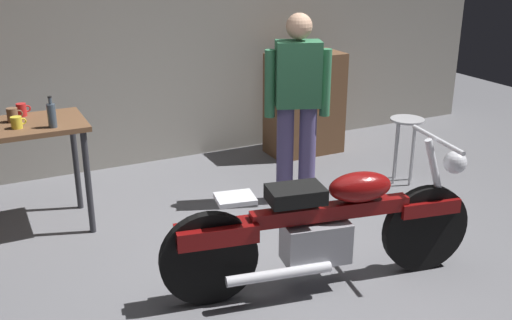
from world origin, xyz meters
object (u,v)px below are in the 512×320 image
(mug_yellow_tall, at_px, (17,123))
(bottle, at_px, (52,115))
(motorcycle, at_px, (326,226))
(person_standing, at_px, (297,101))
(mug_brown_stoneware, at_px, (13,115))
(shop_stool, at_px, (406,133))
(wooden_dresser, at_px, (305,104))
(mug_red_diner, at_px, (22,110))

(mug_yellow_tall, bearing_deg, bottle, -20.62)
(motorcycle, relative_size, person_standing, 1.30)
(motorcycle, relative_size, mug_brown_stoneware, 18.21)
(mug_yellow_tall, bearing_deg, motorcycle, -44.04)
(mug_yellow_tall, height_order, mug_brown_stoneware, mug_brown_stoneware)
(shop_stool, height_order, mug_brown_stoneware, mug_brown_stoneware)
(person_standing, bearing_deg, wooden_dresser, -102.31)
(motorcycle, xyz_separation_m, wooden_dresser, (1.27, 2.45, 0.10))
(person_standing, bearing_deg, shop_stool, -162.86)
(person_standing, distance_m, shop_stool, 1.24)
(motorcycle, bearing_deg, person_standing, 78.21)
(shop_stool, distance_m, mug_yellow_tall, 3.45)
(mug_red_diner, bearing_deg, mug_yellow_tall, -102.12)
(mug_red_diner, xyz_separation_m, bottle, (0.17, -0.43, 0.05))
(motorcycle, relative_size, wooden_dresser, 1.97)
(motorcycle, xyz_separation_m, bottle, (-1.46, 1.56, 0.55))
(shop_stool, bearing_deg, mug_yellow_tall, 173.41)
(person_standing, xyz_separation_m, mug_brown_stoneware, (-2.25, 0.50, 0.03))
(person_standing, xyz_separation_m, wooden_dresser, (0.74, 1.11, -0.38))
(wooden_dresser, bearing_deg, mug_yellow_tall, -165.01)
(motorcycle, xyz_separation_m, mug_yellow_tall, (-1.71, 1.65, 0.50))
(person_standing, bearing_deg, mug_red_diner, 4.73)
(mug_brown_stoneware, bearing_deg, mug_red_diner, 61.04)
(motorcycle, height_order, bottle, bottle)
(motorcycle, relative_size, bottle, 9.00)
(mug_red_diner, bearing_deg, wooden_dresser, 9.01)
(shop_stool, height_order, wooden_dresser, wooden_dresser)
(wooden_dresser, height_order, mug_brown_stoneware, wooden_dresser)
(person_standing, xyz_separation_m, bottle, (-2.00, 0.22, 0.07))
(shop_stool, bearing_deg, person_standing, 175.84)
(mug_yellow_tall, relative_size, mug_brown_stoneware, 0.95)
(bottle, bearing_deg, wooden_dresser, 18.03)
(motorcycle, distance_m, bottle, 2.20)
(motorcycle, xyz_separation_m, mug_red_diner, (-1.63, 1.99, 0.50))
(motorcycle, xyz_separation_m, shop_stool, (1.70, 1.26, 0.05))
(motorcycle, bearing_deg, wooden_dresser, 72.60)
(mug_red_diner, bearing_deg, mug_brown_stoneware, -118.96)
(motorcycle, bearing_deg, mug_yellow_tall, 146.07)
(mug_yellow_tall, distance_m, mug_red_diner, 0.35)
(shop_stool, xyz_separation_m, wooden_dresser, (-0.42, 1.19, 0.05))
(motorcycle, relative_size, shop_stool, 3.39)
(mug_brown_stoneware, xyz_separation_m, bottle, (0.25, -0.28, 0.04))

